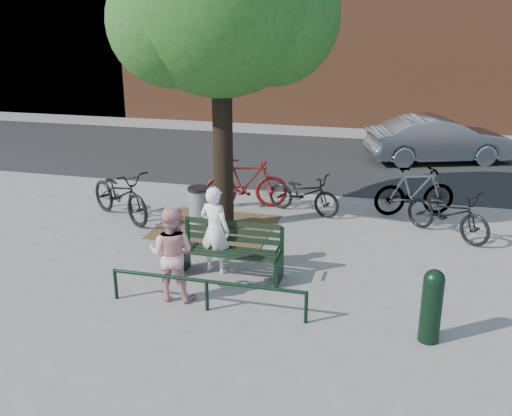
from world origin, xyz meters
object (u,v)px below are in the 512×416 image
(person_left, at_px, (215,230))
(bicycle_c, at_px, (304,193))
(person_right, at_px, (172,254))
(bollard, at_px, (432,303))
(park_bench, at_px, (231,249))
(litter_bin, at_px, (199,208))
(parked_car, at_px, (439,140))

(person_left, bearing_deg, bicycle_c, -90.75)
(person_right, relative_size, bollard, 1.42)
(bollard, xyz_separation_m, bicycle_c, (-2.58, 4.81, -0.10))
(bicycle_c, bearing_deg, bollard, -133.35)
(person_left, xyz_separation_m, bollard, (3.51, -1.39, -0.20))
(park_bench, xyz_separation_m, bollard, (3.20, -1.32, 0.09))
(person_left, height_order, litter_bin, person_left)
(park_bench, height_order, person_right, person_right)
(park_bench, relative_size, person_left, 1.14)
(bollard, relative_size, litter_bin, 1.17)
(park_bench, distance_m, parked_car, 9.83)
(park_bench, xyz_separation_m, parked_car, (3.72, 9.10, 0.21))
(person_left, height_order, parked_car, person_left)
(person_right, bearing_deg, bollard, 173.16)
(person_right, bearing_deg, parked_car, -115.77)
(park_bench, relative_size, bicycle_c, 0.99)
(person_left, distance_m, parked_car, 9.89)
(litter_bin, distance_m, bicycle_c, 2.46)
(litter_bin, relative_size, parked_car, 0.22)
(person_left, bearing_deg, parked_car, -99.54)
(bicycle_c, bearing_deg, person_left, -176.80)
(park_bench, distance_m, person_left, 0.43)
(park_bench, distance_m, person_right, 1.24)
(person_left, distance_m, bicycle_c, 3.56)
(park_bench, distance_m, litter_bin, 2.31)
(park_bench, xyz_separation_m, litter_bin, (-1.28, 1.92, -0.02))
(person_left, relative_size, litter_bin, 1.69)
(person_right, height_order, bicycle_c, person_right)
(person_left, height_order, bicycle_c, person_left)
(bicycle_c, bearing_deg, parked_car, -10.44)
(bollard, bearing_deg, parked_car, 87.16)
(person_left, xyz_separation_m, person_right, (-0.33, -1.10, -0.01))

